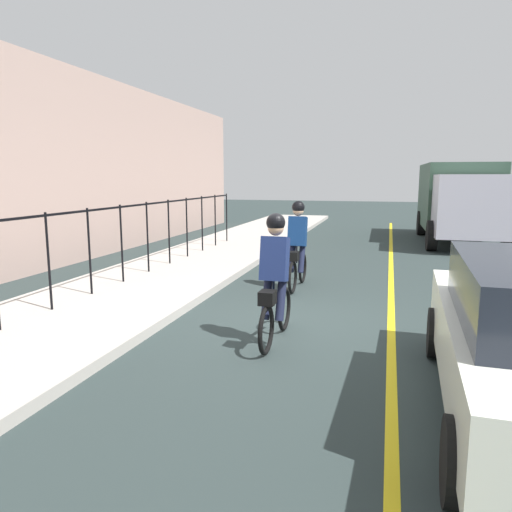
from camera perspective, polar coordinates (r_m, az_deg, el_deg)
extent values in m
plane|color=#2A3635|center=(7.69, 3.59, -8.14)|extent=(80.00, 80.00, 0.00)
cube|color=yellow|center=(7.54, 15.72, -8.81)|extent=(36.00, 0.12, 0.01)
cube|color=#B2ACA3|center=(8.97, -18.29, -5.55)|extent=(40.00, 3.20, 0.15)
cube|color=tan|center=(12.51, -27.73, 9.57)|extent=(28.00, 0.80, 5.17)
cylinder|color=black|center=(8.50, -23.33, -0.62)|extent=(0.04, 0.04, 1.60)
cylinder|color=black|center=(9.38, -19.10, 0.51)|extent=(0.04, 0.04, 1.60)
cylinder|color=black|center=(10.30, -15.62, 1.43)|extent=(0.04, 0.04, 1.60)
cylinder|color=black|center=(11.26, -12.71, 2.20)|extent=(0.04, 0.04, 1.60)
cylinder|color=black|center=(12.25, -10.26, 2.84)|extent=(0.04, 0.04, 1.60)
cylinder|color=black|center=(13.25, -8.18, 3.38)|extent=(0.04, 0.04, 1.60)
cylinder|color=black|center=(14.27, -6.40, 3.84)|extent=(0.04, 0.04, 1.60)
cylinder|color=black|center=(15.31, -4.85, 4.23)|extent=(0.04, 0.04, 1.60)
cylinder|color=black|center=(16.35, -3.50, 4.57)|extent=(0.04, 0.04, 1.60)
cube|color=black|center=(9.76, -17.49, 5.35)|extent=(14.47, 0.04, 0.04)
torus|color=black|center=(10.63, 5.54, -1.41)|extent=(0.66, 0.07, 0.66)
torus|color=black|center=(9.62, 4.35, -2.53)|extent=(0.66, 0.07, 0.66)
cube|color=black|center=(10.08, 4.99, -0.55)|extent=(0.93, 0.06, 0.24)
cylinder|color=black|center=(9.91, 4.83, 0.16)|extent=(0.03, 0.03, 0.35)
cube|color=navy|center=(9.89, 4.93, 2.92)|extent=(0.35, 0.37, 0.63)
sphere|color=tan|center=(9.91, 5.02, 5.37)|extent=(0.22, 0.22, 0.22)
sphere|color=black|center=(9.90, 5.03, 5.77)|extent=(0.26, 0.26, 0.26)
cylinder|color=#191E38|center=(9.97, 4.30, -0.07)|extent=(0.34, 0.13, 0.65)
cylinder|color=#191E38|center=(9.93, 5.43, -0.13)|extent=(0.34, 0.13, 0.65)
cube|color=black|center=(9.59, 4.44, -0.02)|extent=(0.24, 0.20, 0.18)
torus|color=black|center=(7.35, 3.38, -6.28)|extent=(0.66, 0.07, 0.66)
torus|color=black|center=(6.37, 1.22, -8.73)|extent=(0.66, 0.07, 0.66)
cube|color=black|center=(6.79, 2.40, -5.40)|extent=(0.93, 0.06, 0.24)
cylinder|color=black|center=(6.61, 2.09, -4.46)|extent=(0.03, 0.03, 0.35)
cube|color=navy|center=(6.56, 2.22, -0.33)|extent=(0.35, 0.37, 0.63)
sphere|color=tan|center=(6.55, 2.35, 3.37)|extent=(0.22, 0.22, 0.22)
sphere|color=black|center=(6.55, 2.36, 3.97)|extent=(0.26, 0.26, 0.26)
cylinder|color=#191E38|center=(6.68, 1.32, -4.76)|extent=(0.34, 0.13, 0.65)
cylinder|color=#191E38|center=(6.63, 2.99, -4.87)|extent=(0.34, 0.13, 0.65)
cube|color=black|center=(6.30, 1.35, -4.96)|extent=(0.24, 0.20, 0.18)
cylinder|color=black|center=(6.70, 20.61, -8.51)|extent=(0.65, 0.24, 0.64)
cylinder|color=black|center=(3.96, 22.94, -21.59)|extent=(0.65, 0.24, 0.64)
cube|color=#324D3D|center=(19.45, 22.68, 6.64)|extent=(4.80, 2.47, 2.30)
cube|color=silver|center=(16.08, 24.30, 5.40)|extent=(1.85, 2.23, 1.90)
cylinder|color=black|center=(16.52, 27.83, 1.92)|extent=(0.96, 0.31, 0.96)
cylinder|color=black|center=(16.15, 20.08, 2.29)|extent=(0.96, 0.31, 0.96)
cylinder|color=black|center=(20.75, 25.15, 3.41)|extent=(0.96, 0.31, 0.96)
cylinder|color=black|center=(20.45, 18.96, 3.72)|extent=(0.96, 0.31, 0.96)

